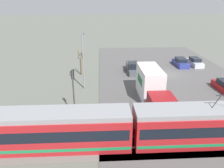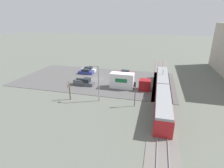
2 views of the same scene
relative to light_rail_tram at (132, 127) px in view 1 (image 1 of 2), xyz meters
name	(u,v)px [view 1 (image 1 of 2)]	position (x,y,z in m)	size (l,w,h in m)	color
ground_plane	(167,75)	(-8.43, -18.26, -1.65)	(320.00, 320.00, 0.00)	#60665B
road_surface	(167,74)	(-8.43, -18.26, -1.61)	(22.46, 43.36, 0.08)	#565454
light_rail_tram	(132,127)	(0.00, 0.00, 0.00)	(29.05, 2.83, 4.36)	#B21E23
box_truck	(152,88)	(-3.56, -8.29, 0.18)	(2.51, 9.86, 3.78)	maroon
pickup_truck	(133,68)	(-3.00, -19.52, -0.86)	(1.98, 5.25, 1.87)	#4C5156
sedan_car_0	(195,62)	(-15.18, -23.24, -0.97)	(1.75, 4.70, 1.45)	silver
sedan_car_2	(181,63)	(-12.37, -22.97, -0.94)	(1.90, 4.62, 1.52)	navy
traffic_light_pole	(73,87)	(5.39, -5.35, 1.64)	(0.28, 0.47, 5.05)	#47474C
street_tree	(81,64)	(5.80, -19.03, 0.21)	(0.98, 0.81, 4.08)	brown
street_lamp_near_crossing	(83,58)	(4.85, -13.05, 2.75)	(0.36, 1.95, 7.57)	gray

